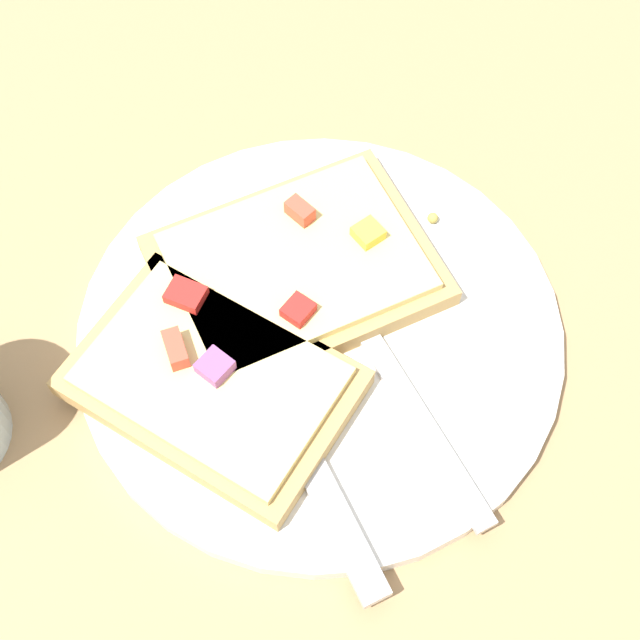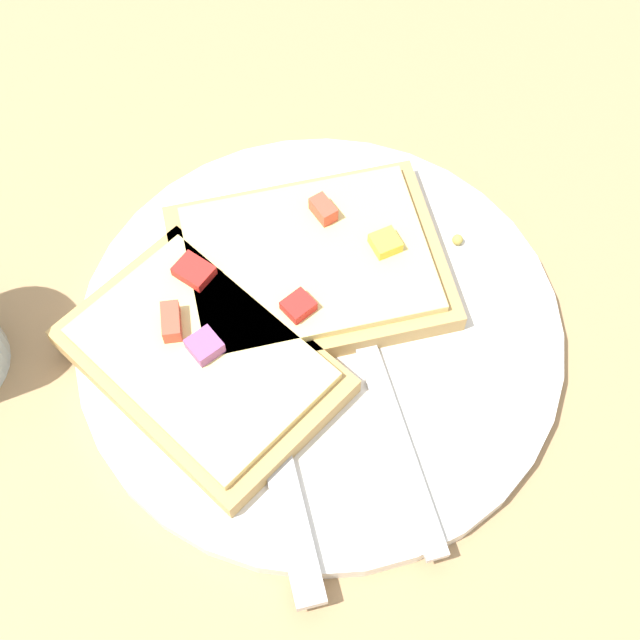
{
  "view_description": "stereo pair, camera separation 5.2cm",
  "coord_description": "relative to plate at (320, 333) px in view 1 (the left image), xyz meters",
  "views": [
    {
      "loc": [
        0.13,
        0.21,
        0.48
      ],
      "look_at": [
        0.0,
        0.0,
        0.02
      ],
      "focal_mm": 50.0,
      "sensor_mm": 36.0,
      "label": 1
    },
    {
      "loc": [
        0.09,
        0.23,
        0.48
      ],
      "look_at": [
        0.0,
        0.0,
        0.02
      ],
      "focal_mm": 50.0,
      "sensor_mm": 36.0,
      "label": 2
    }
  ],
  "objects": [
    {
      "name": "ground_plane",
      "position": [
        0.0,
        0.0,
        -0.01
      ],
      "size": [
        4.0,
        4.0,
        0.0
      ],
      "primitive_type": "plane",
      "color": "#9E7A51"
    },
    {
      "name": "fork",
      "position": [
        -0.02,
        0.03,
        0.01
      ],
      "size": [
        0.04,
        0.21,
        0.01
      ],
      "rotation": [
        0.0,
        0.0,
        4.63
      ],
      "color": "#B7B7BC",
      "rests_on": "plate"
    },
    {
      "name": "pizza_slice_main",
      "position": [
        -0.01,
        -0.04,
        0.02
      ],
      "size": [
        0.17,
        0.14,
        0.03
      ],
      "rotation": [
        0.0,
        0.0,
        6.16
      ],
      "color": "tan",
      "rests_on": "plate"
    },
    {
      "name": "knife",
      "position": [
        0.05,
        0.05,
        0.01
      ],
      "size": [
        0.04,
        0.23,
        0.01
      ],
      "rotation": [
        0.0,
        0.0,
        4.6
      ],
      "color": "#B7B7BC",
      "rests_on": "plate"
    },
    {
      "name": "plate",
      "position": [
        0.0,
        0.0,
        0.0
      ],
      "size": [
        0.29,
        0.29,
        0.01
      ],
      "color": "silver",
      "rests_on": "ground"
    },
    {
      "name": "crumb_scatter",
      "position": [
        -0.02,
        -0.06,
        0.01
      ],
      "size": [
        0.15,
        0.07,
        0.01
      ],
      "color": "tan",
      "rests_on": "plate"
    },
    {
      "name": "pizza_slice_corner",
      "position": [
        0.07,
        0.0,
        0.02
      ],
      "size": [
        0.16,
        0.18,
        0.03
      ],
      "rotation": [
        0.0,
        0.0,
        5.17
      ],
      "color": "tan",
      "rests_on": "plate"
    }
  ]
}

